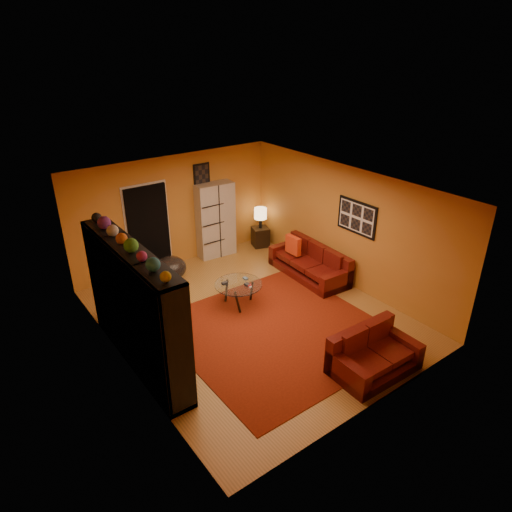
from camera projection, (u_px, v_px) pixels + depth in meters
floor at (251, 316)px, 8.93m from camera, size 6.00×6.00×0.00m
ceiling at (250, 188)px, 7.80m from camera, size 6.00×6.00×0.00m
wall_back at (175, 211)px, 10.54m from camera, size 6.00×0.00×6.00m
wall_front at (380, 334)px, 6.19m from camera, size 6.00×0.00×6.00m
wall_left at (119, 298)px, 7.03m from camera, size 0.00×6.00×6.00m
wall_right at (346, 226)px, 9.71m from camera, size 0.00×6.00×6.00m
rug at (277, 331)px, 8.48m from camera, size 3.60×3.60×0.01m
doorway at (149, 230)px, 10.26m from camera, size 0.95×0.10×2.04m
wall_art_right at (357, 217)px, 9.35m from camera, size 0.03×1.00×0.70m
wall_art_back at (202, 174)px, 10.60m from camera, size 0.42×0.03×0.52m
entertainment_unit at (135, 308)px, 7.26m from camera, size 0.45×3.00×2.10m
tv at (140, 312)px, 7.27m from camera, size 0.93×0.12×0.54m
sofa at (312, 263)px, 10.37m from camera, size 0.94×2.06×0.85m
loveseat at (371, 354)px, 7.41m from camera, size 1.45×0.89×0.85m
throw_pillow at (293, 245)px, 10.45m from camera, size 0.12×0.42×0.42m
coffee_table at (238, 286)px, 9.12m from camera, size 0.96×0.96×0.48m
storage_cabinet at (215, 220)px, 11.08m from camera, size 0.95×0.48×1.84m
bowl_chair at (171, 268)px, 10.12m from camera, size 0.69×0.69×0.56m
side_table at (260, 237)px, 11.85m from camera, size 0.50×0.50×0.50m
table_lamp at (260, 214)px, 11.57m from camera, size 0.32×0.32×0.53m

